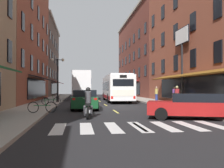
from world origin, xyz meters
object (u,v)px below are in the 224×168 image
Objects in this scene: bicycle_near at (42,107)px; pedestrian_far at (157,94)px; box_truck at (82,85)px; pedestrian_near at (175,95)px; sedan_far at (80,93)px; billboard_sign at (182,46)px; street_lamp_twin at (58,78)px; transit_bus at (116,88)px; motorcycle_rider at (88,105)px; pedestrian_mid at (177,96)px; sedan_mid at (85,99)px; sedan_near at (195,106)px; bicycle_mid at (51,101)px.

bicycle_near is 1.05× the size of pedestrian_far.
box_truck reaches higher than pedestrian_near.
bicycle_near is at bearing -94.78° from sedan_far.
billboard_sign is 14.37m from bicycle_near.
street_lamp_twin is at bearing 90.40° from bicycle_near.
transit_bus is 1.63× the size of box_truck.
street_lamp_twin is at bearing 102.00° from motorcycle_rider.
transit_bus is at bearing 121.36° from pedestrian_near.
sedan_mid is at bearing 120.65° from pedestrian_mid.
pedestrian_near is at bearing 32.60° from bicycle_near.
transit_bus is 2.43× the size of sedan_mid.
billboard_sign is 13.20m from motorcycle_rider.
motorcycle_rider is (0.24, -30.57, 0.04)m from sedan_far.
pedestrian_far is at bearing 27.50° from pedestrian_mid.
pedestrian_mid is (7.08, -0.53, 0.24)m from sedan_mid.
sedan_near is 16.49m from street_lamp_twin.
sedan_far reaches higher than bicycle_mid.
sedan_near is 3.11× the size of pedestrian_near.
pedestrian_near reaches higher than sedan_near.
pedestrian_far is (-0.42, 4.13, -0.01)m from pedestrian_near.
pedestrian_far is at bearing -41.77° from box_truck.
pedestrian_far is at bearing 92.42° from pedestrian_near.
motorcycle_rider is at bearing -32.34° from bicycle_near.
bicycle_mid is at bearing 158.94° from pedestrian_far.
billboard_sign is at bearing -67.35° from sedan_far.
pedestrian_mid reaches higher than bicycle_mid.
bicycle_near is 11.41m from street_lamp_twin.
transit_bus is (-5.13, 7.18, -3.94)m from billboard_sign.
street_lamp_twin is at bearing 85.03° from pedestrian_mid.
transit_bus reaches higher than pedestrian_near.
pedestrian_near is at bearing -68.04° from sedan_far.
pedestrian_mid reaches higher than sedan_near.
pedestrian_near is (8.57, 3.59, 0.24)m from sedan_mid.
motorcycle_rider is at bearing -137.52° from billboard_sign.
pedestrian_near is at bearing 22.74° from sedan_mid.
box_truck is 11.04m from pedestrian_far.
billboard_sign is 4.41× the size of pedestrian_near.
transit_bus is at bearing 106.30° from pedestrian_far.
box_truck is 22.31m from sedan_near.
sedan_near is at bearing -84.76° from transit_bus.
sedan_near is 6.21m from pedestrian_mid.
sedan_far is (-5.70, 31.85, -0.02)m from sedan_near.
box_truck reaches higher than sedan_far.
pedestrian_mid is at bearing 75.32° from sedan_near.
motorcycle_rider is (0.05, -5.24, -0.04)m from sedan_mid.
sedan_mid is at bearing 90.52° from motorcycle_rider.
pedestrian_mid is at bearing -39.88° from street_lamp_twin.
box_truck is at bearing 123.61° from pedestrian_near.
bicycle_near is at bearing -87.84° from bicycle_mid.
box_truck is at bearing 95.49° from pedestrian_far.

